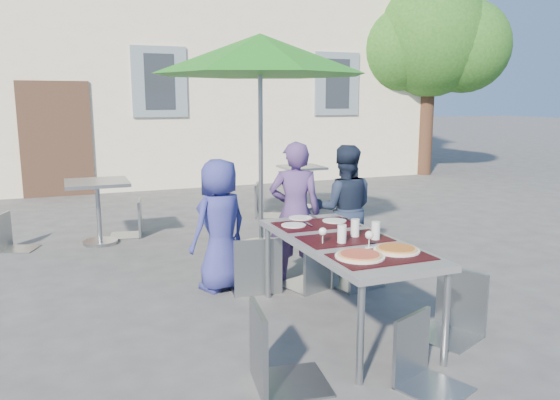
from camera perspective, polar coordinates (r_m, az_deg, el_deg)
name	(u,v)px	position (r m, az deg, el deg)	size (l,w,h in m)	color
ground	(321,328)	(4.64, 4.28, -13.15)	(90.00, 90.00, 0.00)	#434245
tree	(430,41)	(14.20, 15.44, 15.76)	(3.60, 3.00, 4.70)	#43291C
dining_table	(344,245)	(4.45, 6.75, -4.74)	(0.80, 1.85, 0.76)	#48484D
pizza_near_left	(360,255)	(3.92, 8.34, -5.76)	(0.36, 0.36, 0.03)	white
pizza_near_right	(397,249)	(4.13, 12.09, -5.05)	(0.34, 0.34, 0.03)	white
glassware	(355,232)	(4.36, 7.87, -3.28)	(0.52, 0.40, 0.15)	silver
place_settings	(310,221)	(5.00, 3.16, -2.21)	(0.68, 0.47, 0.01)	white
child_0	(220,225)	(5.36, -6.28, -2.61)	(0.64, 0.41, 1.30)	navy
child_1	(295,212)	(5.55, 1.59, -1.31)	(0.53, 0.35, 1.45)	#49346A
child_2	(344,209)	(5.93, 6.70, -0.93)	(0.67, 0.39, 1.39)	#1B243C
chair_0	(255,229)	(5.25, -2.59, -3.09)	(0.52, 0.52, 1.06)	#949B9F
chair_1	(314,228)	(5.35, 3.63, -2.96)	(0.59, 0.59, 1.04)	#91989C
chair_2	(362,228)	(5.42, 8.53, -2.95)	(0.53, 0.54, 1.03)	gray
chair_3	(275,297)	(3.53, -0.55, -10.09)	(0.53, 0.52, 1.05)	gray
chair_4	(457,265)	(4.53, 18.05, -6.52)	(0.57, 0.57, 0.98)	gray
chair_5	(426,311)	(3.71, 15.00, -11.13)	(0.51, 0.51, 0.89)	gray
patio_umbrella	(260,56)	(6.59, -2.09, 14.77)	(2.54, 2.54, 2.61)	#9B9CA2
cafe_table_0	(98,199)	(7.39, -18.51, 0.13)	(0.77, 0.77, 0.83)	#9B9CA2
bg_chair_l_0	(9,210)	(7.54, -26.45, -0.92)	(0.50, 0.50, 0.88)	gray
bg_chair_r_0	(131,196)	(7.72, -15.26, 0.39)	(0.49, 0.49, 0.95)	gray
cafe_table_1	(302,180)	(9.38, 2.28, 2.12)	(0.68, 0.68, 0.73)	#9B9CA2
bg_chair_l_1	(263,179)	(8.69, -1.75, 2.17)	(0.60, 0.60, 1.02)	gray
bg_chair_r_1	(346,175)	(9.50, 6.89, 2.58)	(0.56, 0.56, 0.96)	gray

